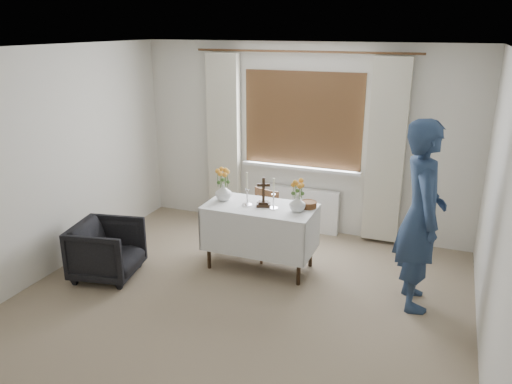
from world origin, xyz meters
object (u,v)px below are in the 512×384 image
wooden_cross (263,192)px  flower_vase_left (223,192)px  flower_vase_right (297,203)px  altar_table (260,237)px  armchair (107,250)px  person (421,216)px  wooden_chair (259,224)px

wooden_cross → flower_vase_left: wooden_cross is taller
flower_vase_left → flower_vase_right: bearing=-2.2°
altar_table → armchair: size_ratio=1.79×
armchair → person: (3.24, 0.66, 0.63)m
altar_table → person: bearing=-5.2°
altar_table → wooden_chair: (-0.13, 0.28, 0.03)m
wooden_cross → flower_vase_right: bearing=-21.4°
flower_vase_left → person: bearing=-4.7°
armchair → flower_vase_left: size_ratio=3.49×
armchair → wooden_cross: wooden_cross is taller
altar_table → wooden_cross: bearing=5.2°
flower_vase_right → person: bearing=-6.5°
flower_vase_left → flower_vase_right: size_ratio=1.06×
person → wooden_cross: bearing=70.3°
person → flower_vase_left: person is taller
altar_table → person: size_ratio=0.66×
wooden_chair → flower_vase_left: flower_vase_left is taller
armchair → person: person is taller
wooden_cross → flower_vase_left: 0.51m
armchair → flower_vase_left: 1.45m
wooden_chair → flower_vase_left: 0.62m
wooden_chair → person: 1.98m
altar_table → flower_vase_right: (0.44, -0.01, 0.47)m
wooden_cross → flower_vase_right: (0.40, -0.01, -0.07)m
person → wooden_cross: 1.69m
altar_table → person: (1.72, -0.16, 0.56)m
armchair → person: bearing=-89.5°
person → flower_vase_right: bearing=69.2°
armchair → flower_vase_right: size_ratio=3.71×
flower_vase_left → altar_table: bearing=-2.9°
wooden_chair → flower_vase_right: bearing=-11.9°
person → wooden_chair: bearing=62.4°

